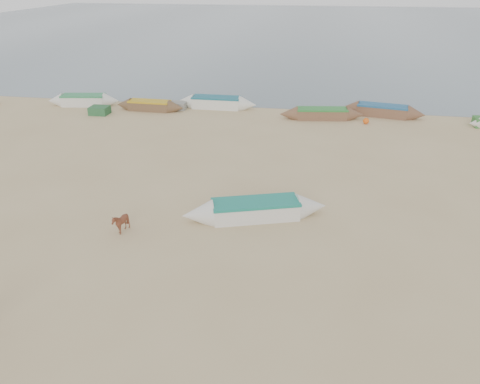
% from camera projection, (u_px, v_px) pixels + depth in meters
% --- Properties ---
extents(ground, '(140.00, 140.00, 0.00)m').
position_uv_depth(ground, '(223.00, 259.00, 18.14)').
color(ground, tan).
rests_on(ground, ground).
extents(sea, '(160.00, 160.00, 0.00)m').
position_uv_depth(sea, '(307.00, 27.00, 91.10)').
color(sea, slate).
rests_on(sea, ground).
extents(calf_front, '(1.15, 1.13, 0.96)m').
position_uv_depth(calf_front, '(121.00, 223.00, 19.76)').
color(calf_front, brown).
rests_on(calf_front, ground).
extents(near_canoe, '(6.65, 3.31, 0.84)m').
position_uv_depth(near_canoe, '(255.00, 210.00, 20.97)').
color(near_canoe, silver).
rests_on(near_canoe, ground).
extents(waterline_canoes, '(62.13, 4.01, 0.93)m').
position_uv_depth(waterline_canoes, '(271.00, 108.00, 36.41)').
color(waterline_canoes, brown).
rests_on(waterline_canoes, ground).
extents(beach_clutter, '(47.95, 3.61, 0.64)m').
position_uv_depth(beach_clutter, '(335.00, 117.00, 34.61)').
color(beach_clutter, '#295B34').
rests_on(beach_clutter, ground).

